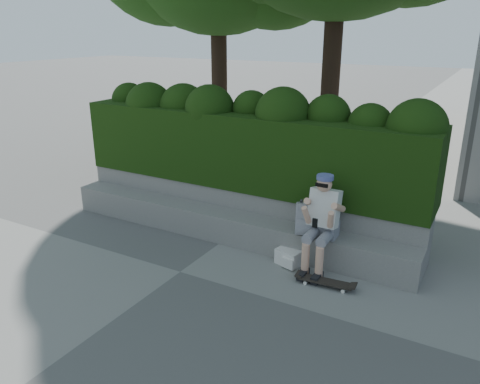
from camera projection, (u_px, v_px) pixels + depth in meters
The scene contains 8 objects.
ground at pixel (180, 272), 6.55m from camera, with size 80.00×80.00×0.00m, color slate.
bench_ledge at pixel (226, 226), 7.50m from camera, with size 6.00×0.45×0.45m, color gray.
planter_wall at pixel (240, 208), 7.84m from camera, with size 6.00×0.50×0.75m, color gray.
hedge at pixel (247, 149), 7.70m from camera, with size 6.00×1.00×1.20m, color black.
person at pixel (322, 219), 6.41m from camera, with size 0.40×0.76×1.38m.
skateboard at pixel (325, 282), 6.17m from camera, with size 0.73×0.24×0.08m.
backpack_plaid at pixel (307, 219), 6.62m from camera, with size 0.31×0.16×0.45m, color #AEAEB3.
backpack_ground at pixel (289, 257), 6.73m from camera, with size 0.35×0.25×0.23m, color silver.
Camera 1 is at (3.58, -4.65, 3.23)m, focal length 35.00 mm.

